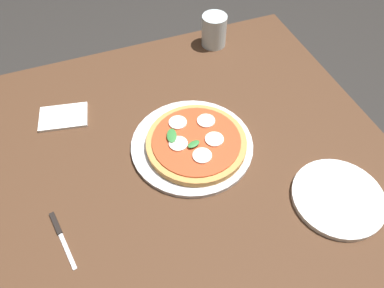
{
  "coord_description": "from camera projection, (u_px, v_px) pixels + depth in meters",
  "views": [
    {
      "loc": [
        0.15,
        0.55,
        1.48
      ],
      "look_at": [
        -0.07,
        -0.02,
        0.73
      ],
      "focal_mm": 35.22,
      "sensor_mm": 36.0,
      "label": 1
    }
  ],
  "objects": [
    {
      "name": "serving_tray",
      "position": [
        192.0,
        145.0,
        0.97
      ],
      "size": [
        0.31,
        0.31,
        0.01
      ],
      "primitive_type": "cylinder",
      "color": "silver",
      "rests_on": "dining_table"
    },
    {
      "name": "glass_cup",
      "position": [
        214.0,
        31.0,
        1.21
      ],
      "size": [
        0.08,
        0.08,
        0.1
      ],
      "primitive_type": "cylinder",
      "color": "silver",
      "rests_on": "dining_table"
    },
    {
      "name": "knife",
      "position": [
        60.0,
        233.0,
        0.82
      ],
      "size": [
        0.04,
        0.15,
        0.01
      ],
      "color": "black",
      "rests_on": "dining_table"
    },
    {
      "name": "napkin",
      "position": [
        63.0,
        117.0,
        1.04
      ],
      "size": [
        0.14,
        0.11,
        0.01
      ],
      "primitive_type": "cube",
      "rotation": [
        0.0,
        0.0,
        -0.19
      ],
      "color": "white",
      "rests_on": "dining_table"
    },
    {
      "name": "plate_white",
      "position": [
        338.0,
        198.0,
        0.87
      ],
      "size": [
        0.21,
        0.21,
        0.01
      ],
      "primitive_type": "cylinder",
      "color": "white",
      "rests_on": "dining_table"
    },
    {
      "name": "ground_plane",
      "position": [
        178.0,
        265.0,
        1.51
      ],
      "size": [
        6.0,
        6.0,
        0.0
      ],
      "primitive_type": "plane",
      "color": "#2D2B28"
    },
    {
      "name": "pizza",
      "position": [
        196.0,
        142.0,
        0.96
      ],
      "size": [
        0.26,
        0.26,
        0.03
      ],
      "color": "tan",
      "rests_on": "serving_tray"
    },
    {
      "name": "dining_table",
      "position": [
        172.0,
        181.0,
        1.03
      ],
      "size": [
        1.13,
        0.98,
        0.72
      ],
      "color": "#4C301E",
      "rests_on": "ground_plane"
    }
  ]
}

